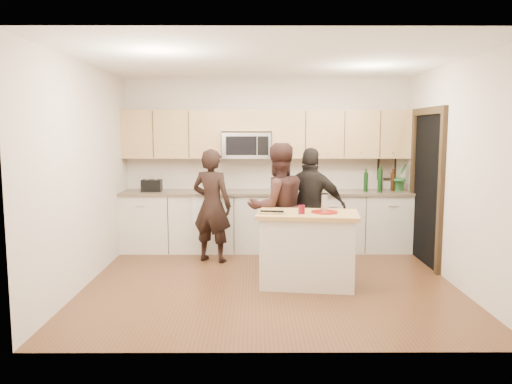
{
  "coord_description": "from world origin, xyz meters",
  "views": [
    {
      "loc": [
        -0.2,
        -6.05,
        1.88
      ],
      "look_at": [
        -0.17,
        0.35,
        1.09
      ],
      "focal_mm": 35.0,
      "sensor_mm": 36.0,
      "label": 1
    }
  ],
  "objects_px": {
    "toaster": "(152,185)",
    "woman_right": "(311,208)",
    "island": "(307,249)",
    "woman_center": "(278,208)",
    "woman_left": "(212,206)"
  },
  "relations": [
    {
      "from": "island",
      "to": "woman_right",
      "type": "distance_m",
      "value": 0.94
    },
    {
      "from": "toaster",
      "to": "woman_right",
      "type": "xyz_separation_m",
      "value": [
        2.38,
        -0.94,
        -0.21
      ]
    },
    {
      "from": "island",
      "to": "toaster",
      "type": "bearing_deg",
      "value": 148.96
    },
    {
      "from": "island",
      "to": "woman_center",
      "type": "height_order",
      "value": "woman_center"
    },
    {
      "from": "island",
      "to": "toaster",
      "type": "height_order",
      "value": "toaster"
    },
    {
      "from": "woman_center",
      "to": "woman_right",
      "type": "height_order",
      "value": "woman_center"
    },
    {
      "from": "island",
      "to": "woman_left",
      "type": "distance_m",
      "value": 1.73
    },
    {
      "from": "toaster",
      "to": "woman_left",
      "type": "distance_m",
      "value": 1.2
    },
    {
      "from": "island",
      "to": "woman_center",
      "type": "bearing_deg",
      "value": 124.71
    },
    {
      "from": "woman_center",
      "to": "woman_right",
      "type": "relative_size",
      "value": 1.04
    },
    {
      "from": "woman_left",
      "to": "woman_center",
      "type": "bearing_deg",
      "value": 173.76
    },
    {
      "from": "woman_right",
      "to": "woman_left",
      "type": "bearing_deg",
      "value": 5.13
    },
    {
      "from": "woman_center",
      "to": "woman_left",
      "type": "bearing_deg",
      "value": -47.65
    },
    {
      "from": "toaster",
      "to": "woman_right",
      "type": "height_order",
      "value": "woman_right"
    },
    {
      "from": "woman_center",
      "to": "island",
      "type": "bearing_deg",
      "value": 97.52
    }
  ]
}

